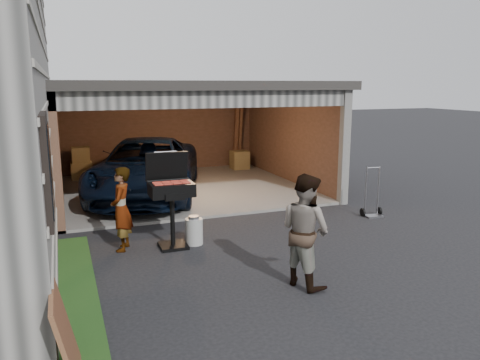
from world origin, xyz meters
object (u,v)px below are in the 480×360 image
(minivan, at_px, (147,170))
(plywood_panel, at_px, (67,341))
(propane_tank, at_px, (194,231))
(hand_truck, at_px, (372,207))
(woman, at_px, (121,209))
(man, at_px, (305,230))
(bbq_grill, at_px, (171,192))

(minivan, relative_size, plywood_panel, 5.16)
(propane_tank, relative_size, plywood_panel, 0.47)
(hand_truck, bearing_deg, woman, -171.60)
(man, relative_size, propane_tank, 3.44)
(minivan, distance_m, hand_truck, 5.53)
(woman, xyz_separation_m, man, (2.24, -2.40, 0.08))
(man, bearing_deg, bbq_grill, 13.97)
(man, height_order, plywood_panel, man)
(woman, relative_size, plywood_panel, 1.46)
(minivan, height_order, plywood_panel, minivan)
(propane_tank, distance_m, plywood_panel, 4.17)
(man, distance_m, bbq_grill, 2.65)
(plywood_panel, relative_size, hand_truck, 0.91)
(minivan, relative_size, man, 3.17)
(propane_tank, distance_m, hand_truck, 4.13)
(man, height_order, hand_truck, man)
(woman, distance_m, bbq_grill, 0.89)
(bbq_grill, bearing_deg, plywood_panel, -116.94)
(propane_tank, bearing_deg, minivan, 92.31)
(minivan, distance_m, propane_tank, 3.87)
(bbq_grill, xyz_separation_m, hand_truck, (4.51, 0.35, -0.78))
(minivan, distance_m, plywood_panel, 7.65)
(woman, xyz_separation_m, bbq_grill, (0.84, -0.16, 0.26))
(man, bearing_deg, woman, 24.97)
(woman, height_order, propane_tank, woman)
(minivan, bearing_deg, plywood_panel, -87.58)
(man, distance_m, plywood_panel, 3.47)
(plywood_panel, bearing_deg, bbq_grill, 63.06)
(hand_truck, bearing_deg, propane_tank, -168.71)
(woman, bearing_deg, man, 61.27)
(plywood_panel, bearing_deg, propane_tank, 58.16)
(woman, relative_size, man, 0.90)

